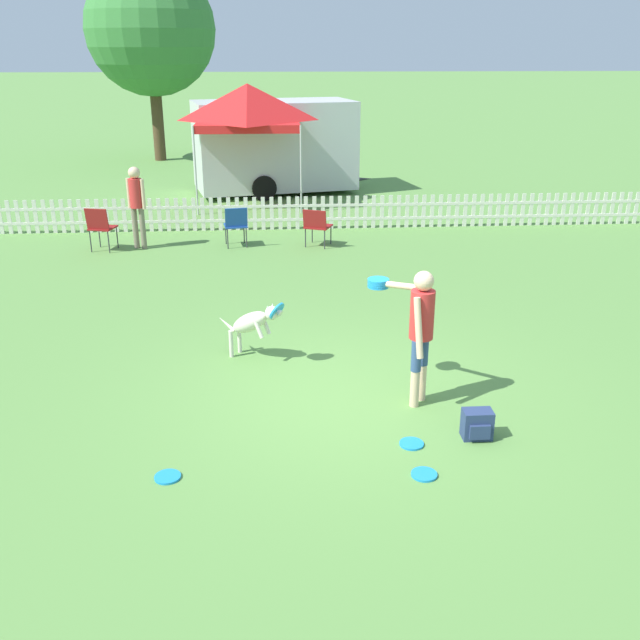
% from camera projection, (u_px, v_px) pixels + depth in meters
% --- Properties ---
extents(ground_plane, '(240.00, 240.00, 0.00)m').
position_uv_depth(ground_plane, '(349.00, 396.00, 8.68)').
color(ground_plane, '#5B8C42').
extents(handler_person, '(0.75, 1.03, 1.64)m').
position_uv_depth(handler_person, '(417.00, 320.00, 8.20)').
color(handler_person, beige).
rests_on(handler_person, ground_plane).
extents(leaping_dog, '(0.97, 0.75, 0.90)m').
position_uv_depth(leaping_dog, '(253.00, 322.00, 9.51)').
color(leaping_dog, beige).
rests_on(leaping_dog, ground_plane).
extents(frisbee_near_handler, '(0.26, 0.26, 0.02)m').
position_uv_depth(frisbee_near_handler, '(168.00, 477.00, 7.03)').
color(frisbee_near_handler, '#1E8CD8').
rests_on(frisbee_near_handler, ground_plane).
extents(frisbee_near_dog, '(0.26, 0.26, 0.02)m').
position_uv_depth(frisbee_near_dog, '(412.00, 444.00, 7.62)').
color(frisbee_near_dog, '#1E8CD8').
rests_on(frisbee_near_dog, ground_plane).
extents(frisbee_midfield, '(0.26, 0.26, 0.02)m').
position_uv_depth(frisbee_midfield, '(424.00, 474.00, 7.07)').
color(frisbee_midfield, '#1E8CD8').
rests_on(frisbee_midfield, ground_plane).
extents(backpack_on_grass, '(0.32, 0.25, 0.32)m').
position_uv_depth(backpack_on_grass, '(477.00, 425.00, 7.71)').
color(backpack_on_grass, navy).
rests_on(backpack_on_grass, ground_plane).
extents(picket_fence, '(19.37, 0.04, 0.76)m').
position_uv_depth(picket_fence, '(310.00, 213.00, 16.51)').
color(picket_fence, silver).
rests_on(picket_fence, ground_plane).
extents(folding_chair_blue_left, '(0.58, 0.59, 0.92)m').
position_uv_depth(folding_chair_blue_left, '(100.00, 225.00, 14.63)').
color(folding_chair_blue_left, '#333338').
rests_on(folding_chair_blue_left, ground_plane).
extents(folding_chair_center, '(0.66, 0.67, 0.82)m').
position_uv_depth(folding_chair_center, '(317.00, 224.00, 14.99)').
color(folding_chair_center, '#333338').
rests_on(folding_chair_center, ground_plane).
extents(folding_chair_green_right, '(0.53, 0.55, 0.86)m').
position_uv_depth(folding_chair_green_right, '(236.00, 223.00, 14.97)').
color(folding_chair_green_right, '#333338').
rests_on(folding_chair_green_right, ground_plane).
extents(canopy_tent_main, '(2.66, 2.66, 3.10)m').
position_uv_depth(canopy_tent_main, '(248.00, 106.00, 18.43)').
color(canopy_tent_main, '#B2B2B2').
rests_on(canopy_tent_main, ground_plane).
extents(spectator_standing, '(0.39, 0.27, 1.71)m').
position_uv_depth(spectator_standing, '(136.00, 199.00, 14.67)').
color(spectator_standing, '#7A705B').
rests_on(spectator_standing, ground_plane).
extents(equipment_trailer, '(5.36, 3.05, 2.57)m').
position_uv_depth(equipment_trailer, '(274.00, 145.00, 20.35)').
color(equipment_trailer, silver).
rests_on(equipment_trailer, ground_plane).
extents(tree_left_grove, '(4.57, 4.57, 6.84)m').
position_uv_depth(tree_left_grove, '(151.00, 30.00, 25.10)').
color(tree_left_grove, '#4C3823').
rests_on(tree_left_grove, ground_plane).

